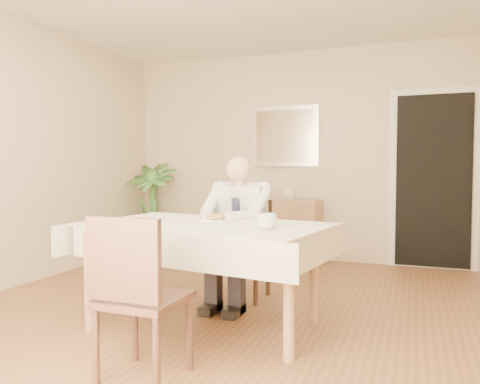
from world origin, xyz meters
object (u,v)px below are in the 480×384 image
at_px(chair_near, 136,290).
at_px(seated_man, 235,223).
at_px(chair_far, 246,242).
at_px(sideboard, 281,230).
at_px(dining_table, 205,235).
at_px(coffee_mug, 267,221).
at_px(potted_palm, 151,209).

height_order(chair_near, seated_man, seated_man).
relative_size(chair_far, seated_man, 0.69).
bearing_deg(sideboard, dining_table, -81.84).
xyz_separation_m(coffee_mug, sideboard, (-0.66, 2.72, -0.42)).
xyz_separation_m(chair_far, sideboard, (-0.15, 1.69, -0.10)).
height_order(chair_far, coffee_mug, chair_far).
height_order(seated_man, coffee_mug, seated_man).
distance_m(dining_table, chair_near, 0.96).
bearing_deg(seated_man, chair_far, 90.00).
height_order(chair_far, sideboard, chair_far).
height_order(dining_table, chair_far, chair_far).
xyz_separation_m(seated_man, sideboard, (-0.15, 1.97, -0.31)).
bearing_deg(potted_palm, seated_man, -42.98).
distance_m(dining_table, seated_man, 0.59).
relative_size(dining_table, chair_far, 2.16).
distance_m(seated_man, sideboard, 2.00).
bearing_deg(potted_palm, sideboard, 7.46).
bearing_deg(dining_table, chair_near, -79.05).
height_order(chair_near, sideboard, chair_near).
height_order(dining_table, potted_palm, potted_palm).
height_order(chair_near, potted_palm, potted_palm).
relative_size(dining_table, chair_near, 2.07).
distance_m(seated_man, coffee_mug, 0.91).
relative_size(chair_far, potted_palm, 0.71).
bearing_deg(potted_palm, chair_far, -37.96).
distance_m(dining_table, chair_far, 0.90).
bearing_deg(seated_man, dining_table, -90.00).
relative_size(chair_near, potted_palm, 0.74).
xyz_separation_m(dining_table, seated_man, (0.00, 0.59, 0.02)).
bearing_deg(potted_palm, chair_near, -59.80).
distance_m(chair_near, potted_palm, 3.80).
bearing_deg(chair_near, potted_palm, 120.55).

